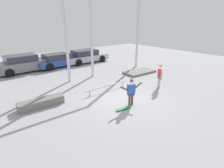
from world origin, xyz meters
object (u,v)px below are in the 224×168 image
(bystander, at_px, (160,75))
(parked_car_silver, at_px, (86,56))
(grind_rail, at_px, (107,86))
(parked_car_grey, at_px, (23,64))
(manual_pad, at_px, (140,72))
(parked_car_blue, at_px, (58,60))
(grind_box, at_px, (41,103))
(skateboard, at_px, (124,108))
(skateboarder, at_px, (131,91))

(bystander, bearing_deg, parked_car_silver, -145.84)
(grind_rail, distance_m, parked_car_grey, 8.51)
(manual_pad, bearing_deg, parked_car_grey, 139.18)
(parked_car_silver, height_order, bystander, bystander)
(manual_pad, relative_size, parked_car_silver, 0.59)
(parked_car_grey, bearing_deg, parked_car_silver, -4.48)
(grind_rail, distance_m, parked_car_blue, 7.78)
(grind_box, distance_m, parked_car_blue, 8.42)
(grind_rail, xyz_separation_m, bystander, (3.02, -1.69, 0.59))
(skateboard, bearing_deg, parked_car_blue, 93.50)
(grind_rail, bearing_deg, parked_car_silver, 68.54)
(skateboarder, height_order, grind_rail, skateboarder)
(parked_car_grey, xyz_separation_m, parked_car_silver, (6.04, -0.23, -0.07))
(bystander, bearing_deg, manual_pad, -171.56)
(grind_rail, relative_size, parked_car_blue, 0.72)
(skateboard, bearing_deg, skateboarder, 21.07)
(skateboarder, distance_m, manual_pad, 6.17)
(parked_car_grey, relative_size, parked_car_silver, 0.96)
(manual_pad, bearing_deg, skateboarder, -141.47)
(grind_box, xyz_separation_m, grind_rail, (3.99, -0.39, 0.07))
(skateboard, height_order, parked_car_blue, parked_car_blue)
(skateboard, height_order, parked_car_grey, parked_car_grey)
(skateboard, relative_size, bystander, 0.54)
(skateboarder, distance_m, grind_rail, 2.44)
(grind_rail, bearing_deg, parked_car_grey, 110.67)
(skateboard, height_order, manual_pad, manual_pad)
(skateboard, height_order, grind_rail, grind_rail)
(skateboarder, bearing_deg, parked_car_silver, 80.38)
(manual_pad, distance_m, parked_car_silver, 6.48)
(manual_pad, relative_size, parked_car_grey, 0.61)
(skateboard, xyz_separation_m, parked_car_silver, (3.92, 10.24, 0.58))
(parked_car_grey, bearing_deg, manual_pad, -43.15)
(parked_car_silver, bearing_deg, bystander, -90.71)
(manual_pad, bearing_deg, parked_car_silver, 103.41)
(skateboard, distance_m, bystander, 4.06)
(skateboarder, height_order, skateboard, skateboarder)
(grind_rail, distance_m, bystander, 3.51)
(grind_box, bearing_deg, parked_car_grey, 82.56)
(grind_box, relative_size, parked_car_grey, 0.51)
(skateboarder, bearing_deg, skateboard, -159.11)
(parked_car_blue, distance_m, parked_car_silver, 2.99)
(parked_car_blue, bearing_deg, skateboarder, -96.14)
(skateboarder, relative_size, manual_pad, 0.54)
(manual_pad, xyz_separation_m, bystander, (-1.52, -3.13, 0.78))
(skateboard, bearing_deg, parked_car_silver, 77.73)
(parked_car_blue, xyz_separation_m, bystander, (2.97, -9.46, 0.23))
(grind_box, distance_m, grind_rail, 4.01)
(bystander, bearing_deg, parked_car_blue, -128.31)
(parked_car_blue, bearing_deg, parked_car_silver, -5.26)
(parked_car_blue, bearing_deg, grind_rail, -94.75)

